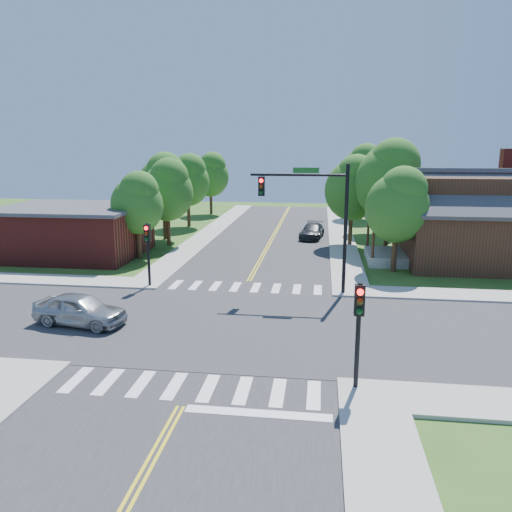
# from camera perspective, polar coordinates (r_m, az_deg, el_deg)

# --- Properties ---
(ground) EXTENTS (100.00, 100.00, 0.00)m
(ground) POSITION_cam_1_polar(r_m,az_deg,el_deg) (23.43, -3.51, -7.88)
(ground) COLOR #2C531A
(ground) RESTS_ON ground
(road_ns) EXTENTS (10.00, 90.00, 0.04)m
(road_ns) POSITION_cam_1_polar(r_m,az_deg,el_deg) (23.42, -3.51, -7.83)
(road_ns) COLOR #2D2D30
(road_ns) RESTS_ON ground
(road_ew) EXTENTS (90.00, 10.00, 0.04)m
(road_ew) POSITION_cam_1_polar(r_m,az_deg,el_deg) (23.42, -3.51, -7.82)
(road_ew) COLOR #2D2D30
(road_ew) RESTS_ON ground
(intersection_patch) EXTENTS (10.20, 10.20, 0.06)m
(intersection_patch) POSITION_cam_1_polar(r_m,az_deg,el_deg) (23.43, -3.51, -7.88)
(intersection_patch) COLOR #2D2D30
(intersection_patch) RESTS_ON ground
(sidewalk_ne) EXTENTS (40.00, 40.00, 0.14)m
(sidewalk_ne) POSITION_cam_1_polar(r_m,az_deg,el_deg) (39.93, 24.14, -0.24)
(sidewalk_ne) COLOR #9E9B93
(sidewalk_ne) RESTS_ON ground
(sidewalk_nw) EXTENTS (40.00, 40.00, 0.14)m
(sidewalk_nw) POSITION_cam_1_polar(r_m,az_deg,el_deg) (43.18, -20.38, 0.98)
(sidewalk_nw) COLOR #9E9B93
(sidewalk_nw) RESTS_ON ground
(crosswalk_north) EXTENTS (8.85, 2.00, 0.01)m
(crosswalk_north) POSITION_cam_1_polar(r_m,az_deg,el_deg) (29.22, -1.20, -3.58)
(crosswalk_north) COLOR white
(crosswalk_north) RESTS_ON ground
(crosswalk_south) EXTENTS (8.85, 2.00, 0.01)m
(crosswalk_south) POSITION_cam_1_polar(r_m,az_deg,el_deg) (17.88, -7.42, -14.62)
(crosswalk_south) COLOR white
(crosswalk_south) RESTS_ON ground
(centerline) EXTENTS (0.30, 90.00, 0.01)m
(centerline) POSITION_cam_1_polar(r_m,az_deg,el_deg) (23.42, -3.52, -7.77)
(centerline) COLOR yellow
(centerline) RESTS_ON ground
(stop_bar) EXTENTS (4.60, 0.45, 0.09)m
(stop_bar) POSITION_cam_1_polar(r_m,az_deg,el_deg) (16.26, 0.23, -17.66)
(stop_bar) COLOR white
(stop_bar) RESTS_ON ground
(signal_mast_ne) EXTENTS (5.30, 0.42, 7.20)m
(signal_mast_ne) POSITION_cam_1_polar(r_m,az_deg,el_deg) (27.33, 6.73, 5.50)
(signal_mast_ne) COLOR black
(signal_mast_ne) RESTS_ON ground
(signal_pole_se) EXTENTS (0.34, 0.42, 3.80)m
(signal_pole_se) POSITION_cam_1_polar(r_m,az_deg,el_deg) (16.89, 11.67, -6.78)
(signal_pole_se) COLOR black
(signal_pole_se) RESTS_ON ground
(signal_pole_nw) EXTENTS (0.34, 0.42, 3.80)m
(signal_pole_nw) POSITION_cam_1_polar(r_m,az_deg,el_deg) (29.37, -12.28, 1.47)
(signal_pole_nw) COLOR black
(signal_pole_nw) RESTS_ON ground
(house_ne) EXTENTS (13.05, 8.80, 7.11)m
(house_ne) POSITION_cam_1_polar(r_m,az_deg,el_deg) (37.68, 24.21, 4.09)
(house_ne) COLOR #362213
(house_ne) RESTS_ON ground
(building_nw) EXTENTS (10.40, 8.40, 3.73)m
(building_nw) POSITION_cam_1_polar(r_m,az_deg,el_deg) (39.84, -20.25, 2.73)
(building_nw) COLOR maroon
(building_nw) RESTS_ON ground
(tree_e_a) EXTENTS (4.07, 3.86, 6.91)m
(tree_e_a) POSITION_cam_1_polar(r_m,az_deg,el_deg) (33.32, 16.00, 5.82)
(tree_e_a) COLOR #382314
(tree_e_a) RESTS_ON ground
(tree_e_b) EXTENTS (5.13, 4.87, 8.72)m
(tree_e_b) POSITION_cam_1_polar(r_m,az_deg,el_deg) (39.41, 15.13, 8.59)
(tree_e_b) COLOR #382314
(tree_e_b) RESTS_ON ground
(tree_e_c) EXTENTS (4.71, 4.47, 8.00)m
(tree_e_c) POSITION_cam_1_polar(r_m,az_deg,el_deg) (47.84, 13.81, 8.74)
(tree_e_c) COLOR #382314
(tree_e_c) RESTS_ON ground
(tree_e_d) EXTENTS (4.91, 4.67, 8.35)m
(tree_e_d) POSITION_cam_1_polar(r_m,az_deg,el_deg) (57.20, 12.20, 9.63)
(tree_e_d) COLOR #382314
(tree_e_d) RESTS_ON ground
(tree_w_a) EXTENTS (3.77, 3.58, 6.41)m
(tree_w_a) POSITION_cam_1_polar(r_m,az_deg,el_deg) (36.98, -13.38, 6.08)
(tree_w_a) COLOR #382314
(tree_w_a) RESTS_ON ground
(tree_w_b) EXTENTS (4.47, 4.25, 7.61)m
(tree_w_b) POSITION_cam_1_polar(r_m,az_deg,el_deg) (44.21, -10.48, 8.25)
(tree_w_b) COLOR #382314
(tree_w_b) RESTS_ON ground
(tree_w_c) EXTENTS (4.34, 4.12, 7.38)m
(tree_w_c) POSITION_cam_1_polar(r_m,az_deg,el_deg) (50.90, -7.74, 8.73)
(tree_w_c) COLOR #382314
(tree_w_c) RESTS_ON ground
(tree_w_d) EXTENTS (4.34, 4.12, 7.38)m
(tree_w_d) POSITION_cam_1_polar(r_m,az_deg,el_deg) (59.95, -5.16, 9.37)
(tree_w_d) COLOR #382314
(tree_w_d) RESTS_ON ground
(tree_house) EXTENTS (4.40, 4.18, 7.48)m
(tree_house) POSITION_cam_1_polar(r_m,az_deg,el_deg) (41.35, 11.05, 7.82)
(tree_house) COLOR #382314
(tree_house) RESTS_ON ground
(tree_bldg) EXTENTS (4.23, 4.02, 7.20)m
(tree_bldg) POSITION_cam_1_polar(r_m,az_deg,el_deg) (41.41, -10.07, 7.61)
(tree_bldg) COLOR #382314
(tree_bldg) RESTS_ON ground
(car_silver) EXTENTS (3.17, 4.92, 1.48)m
(car_silver) POSITION_cam_1_polar(r_m,az_deg,el_deg) (24.49, -19.48, -5.85)
(car_silver) COLOR #A8ACAF
(car_silver) RESTS_ON ground
(car_dgrey) EXTENTS (2.94, 4.93, 1.30)m
(car_dgrey) POSITION_cam_1_polar(r_m,az_deg,el_deg) (44.63, 6.42, 2.82)
(car_dgrey) COLOR #2C2E30
(car_dgrey) RESTS_ON ground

